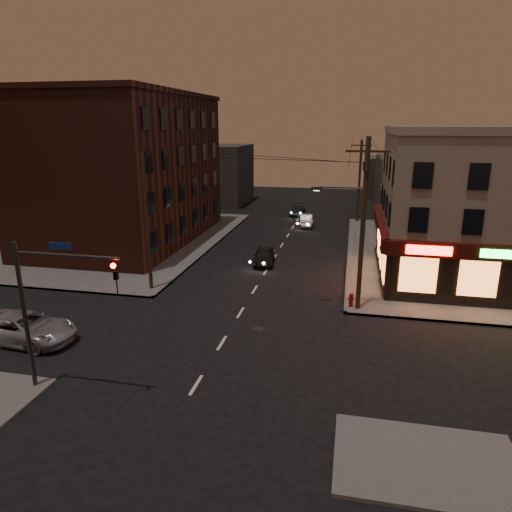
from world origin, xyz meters
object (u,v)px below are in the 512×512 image
(suv_cross, at_px, (24,328))
(fire_hydrant, at_px, (351,299))
(sedan_far, at_px, (298,210))
(sedan_mid, at_px, (306,220))
(sedan_near, at_px, (264,256))

(suv_cross, height_order, fire_hydrant, suv_cross)
(suv_cross, xyz_separation_m, sedan_far, (9.60, 36.74, -0.16))
(sedan_far, bearing_deg, suv_cross, -103.92)
(suv_cross, xyz_separation_m, sedan_mid, (11.32, 30.60, -0.11))
(sedan_mid, distance_m, fire_hydrant, 23.27)
(sedan_near, xyz_separation_m, sedan_mid, (1.87, 14.70, -0.02))
(sedan_near, xyz_separation_m, fire_hydrant, (6.90, -8.01, -0.06))
(suv_cross, height_order, sedan_mid, suv_cross)
(sedan_mid, height_order, fire_hydrant, sedan_mid)
(sedan_near, distance_m, sedan_far, 20.84)
(sedan_far, xyz_separation_m, fire_hydrant, (6.75, -28.85, 0.02))
(sedan_far, distance_m, fire_hydrant, 29.63)
(fire_hydrant, bearing_deg, sedan_near, 130.73)
(sedan_mid, bearing_deg, fire_hydrant, -83.37)
(suv_cross, bearing_deg, sedan_mid, -16.32)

